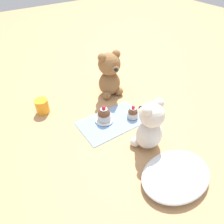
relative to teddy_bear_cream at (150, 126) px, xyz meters
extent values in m
plane|color=tan|center=(0.04, -0.18, -0.10)|extent=(4.00, 4.00, 0.00)
cube|color=#7A9ED1|center=(0.04, -0.18, -0.09)|extent=(0.28, 0.17, 0.01)
ellipsoid|color=silver|center=(0.02, 0.17, -0.07)|extent=(0.24, 0.19, 0.04)
ellipsoid|color=silver|center=(0.00, 0.00, -0.04)|extent=(0.11, 0.10, 0.12)
sphere|color=silver|center=(0.00, 0.00, 0.06)|extent=(0.09, 0.09, 0.09)
ellipsoid|color=silver|center=(0.00, -0.03, 0.05)|extent=(0.05, 0.04, 0.03)
sphere|color=black|center=(0.01, -0.05, 0.06)|extent=(0.02, 0.02, 0.02)
sphere|color=silver|center=(-0.03, 0.00, 0.09)|extent=(0.03, 0.03, 0.03)
sphere|color=silver|center=(0.03, 0.01, 0.09)|extent=(0.03, 0.03, 0.03)
sphere|color=silver|center=(-0.03, -0.03, -0.08)|extent=(0.04, 0.04, 0.04)
sphere|color=silver|center=(0.04, -0.02, -0.08)|extent=(0.04, 0.04, 0.04)
ellipsoid|color=olive|center=(-0.07, -0.36, -0.03)|extent=(0.11, 0.10, 0.12)
sphere|color=olive|center=(-0.07, -0.36, 0.07)|extent=(0.10, 0.10, 0.10)
ellipsoid|color=olive|center=(-0.07, -0.32, 0.06)|extent=(0.05, 0.05, 0.04)
sphere|color=black|center=(-0.07, -0.31, 0.07)|extent=(0.02, 0.02, 0.02)
sphere|color=olive|center=(-0.03, -0.37, 0.11)|extent=(0.04, 0.04, 0.04)
sphere|color=olive|center=(-0.11, -0.36, 0.11)|extent=(0.04, 0.04, 0.04)
sphere|color=olive|center=(-0.03, -0.33, -0.07)|extent=(0.04, 0.04, 0.04)
sphere|color=olive|center=(-0.10, -0.33, -0.07)|extent=(0.04, 0.04, 0.04)
cylinder|color=#B2ADA3|center=(-0.05, -0.15, -0.08)|extent=(0.05, 0.05, 0.03)
sphere|color=brown|center=(-0.05, -0.15, -0.06)|extent=(0.04, 0.04, 0.04)
cylinder|color=white|center=(-0.05, -0.15, -0.04)|extent=(0.02, 0.02, 0.00)
sphere|color=red|center=(-0.05, -0.15, -0.04)|extent=(0.02, 0.02, 0.02)
cylinder|color=silver|center=(0.06, -0.20, -0.09)|extent=(0.08, 0.08, 0.01)
cylinder|color=#B2ADA3|center=(0.06, -0.20, -0.07)|extent=(0.06, 0.06, 0.03)
sphere|color=brown|center=(0.06, -0.20, -0.05)|extent=(0.05, 0.05, 0.05)
cylinder|color=white|center=(0.06, -0.20, -0.03)|extent=(0.03, 0.03, 0.00)
sphere|color=red|center=(0.06, -0.20, -0.02)|extent=(0.02, 0.02, 0.02)
cylinder|color=orange|center=(0.26, -0.41, -0.06)|extent=(0.06, 0.06, 0.06)
camera|label=1|loc=(0.42, 0.39, 0.53)|focal=35.00mm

